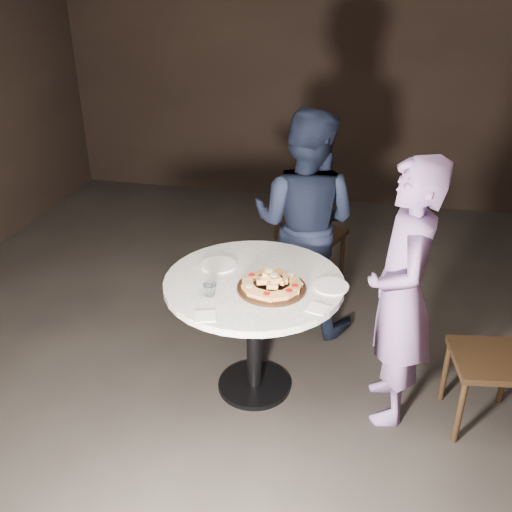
{
  "coord_description": "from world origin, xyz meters",
  "views": [
    {
      "loc": [
        0.52,
        -2.69,
        2.42
      ],
      "look_at": [
        -0.12,
        0.16,
        0.92
      ],
      "focal_mm": 40.0,
      "sensor_mm": 36.0,
      "label": 1
    }
  ],
  "objects_px": {
    "water_glass": "(210,290)",
    "diner_navy": "(304,223)",
    "diner_teal": "(401,295)",
    "chair_far": "(307,230)",
    "chair_right": "(510,351)",
    "table": "(254,301)",
    "focaccia_pile": "(272,282)",
    "serving_board": "(272,288)"
  },
  "relations": [
    {
      "from": "focaccia_pile",
      "to": "chair_right",
      "type": "height_order",
      "value": "focaccia_pile"
    },
    {
      "from": "serving_board",
      "to": "chair_far",
      "type": "distance_m",
      "value": 1.39
    },
    {
      "from": "diner_teal",
      "to": "chair_far",
      "type": "bearing_deg",
      "value": -158.65
    },
    {
      "from": "serving_board",
      "to": "water_glass",
      "type": "height_order",
      "value": "water_glass"
    },
    {
      "from": "serving_board",
      "to": "diner_teal",
      "type": "height_order",
      "value": "diner_teal"
    },
    {
      "from": "chair_right",
      "to": "diner_teal",
      "type": "distance_m",
      "value": 0.68
    },
    {
      "from": "table",
      "to": "chair_far",
      "type": "xyz_separation_m",
      "value": [
        0.14,
        1.28,
        -0.1
      ]
    },
    {
      "from": "table",
      "to": "diner_teal",
      "type": "height_order",
      "value": "diner_teal"
    },
    {
      "from": "focaccia_pile",
      "to": "diner_navy",
      "type": "bearing_deg",
      "value": 86.92
    },
    {
      "from": "water_glass",
      "to": "diner_teal",
      "type": "height_order",
      "value": "diner_teal"
    },
    {
      "from": "table",
      "to": "water_glass",
      "type": "height_order",
      "value": "water_glass"
    },
    {
      "from": "table",
      "to": "chair_right",
      "type": "relative_size",
      "value": 1.49
    },
    {
      "from": "water_glass",
      "to": "diner_navy",
      "type": "height_order",
      "value": "diner_navy"
    },
    {
      "from": "water_glass",
      "to": "table",
      "type": "bearing_deg",
      "value": 48.41
    },
    {
      "from": "focaccia_pile",
      "to": "diner_teal",
      "type": "height_order",
      "value": "diner_teal"
    },
    {
      "from": "table",
      "to": "serving_board",
      "type": "xyz_separation_m",
      "value": [
        0.12,
        -0.08,
        0.16
      ]
    },
    {
      "from": "table",
      "to": "diner_navy",
      "type": "relative_size",
      "value": 0.82
    },
    {
      "from": "diner_navy",
      "to": "water_glass",
      "type": "bearing_deg",
      "value": 81.54
    },
    {
      "from": "chair_right",
      "to": "chair_far",
      "type": "bearing_deg",
      "value": -142.65
    },
    {
      "from": "diner_navy",
      "to": "table",
      "type": "bearing_deg",
      "value": 89.22
    },
    {
      "from": "table",
      "to": "diner_navy",
      "type": "bearing_deg",
      "value": 78.43
    },
    {
      "from": "table",
      "to": "diner_teal",
      "type": "relative_size",
      "value": 0.83
    },
    {
      "from": "table",
      "to": "chair_far",
      "type": "relative_size",
      "value": 1.4
    },
    {
      "from": "water_glass",
      "to": "chair_right",
      "type": "bearing_deg",
      "value": 8.08
    },
    {
      "from": "focaccia_pile",
      "to": "chair_right",
      "type": "bearing_deg",
      "value": 3.93
    },
    {
      "from": "table",
      "to": "serving_board",
      "type": "relative_size",
      "value": 3.37
    },
    {
      "from": "focaccia_pile",
      "to": "table",
      "type": "bearing_deg",
      "value": 146.27
    },
    {
      "from": "water_glass",
      "to": "diner_navy",
      "type": "bearing_deg",
      "value": 70.75
    },
    {
      "from": "focaccia_pile",
      "to": "water_glass",
      "type": "height_order",
      "value": "focaccia_pile"
    },
    {
      "from": "diner_navy",
      "to": "diner_teal",
      "type": "distance_m",
      "value": 1.07
    },
    {
      "from": "focaccia_pile",
      "to": "water_glass",
      "type": "bearing_deg",
      "value": -155.97
    },
    {
      "from": "serving_board",
      "to": "focaccia_pile",
      "type": "relative_size",
      "value": 1.12
    },
    {
      "from": "chair_right",
      "to": "water_glass",
      "type": "bearing_deg",
      "value": -90.63
    },
    {
      "from": "diner_navy",
      "to": "chair_right",
      "type": "bearing_deg",
      "value": 158.07
    },
    {
      "from": "focaccia_pile",
      "to": "chair_far",
      "type": "height_order",
      "value": "chair_far"
    },
    {
      "from": "table",
      "to": "focaccia_pile",
      "type": "distance_m",
      "value": 0.24
    },
    {
      "from": "chair_right",
      "to": "diner_teal",
      "type": "bearing_deg",
      "value": -97.42
    },
    {
      "from": "chair_right",
      "to": "diner_teal",
      "type": "xyz_separation_m",
      "value": [
        -0.62,
        -0.01,
        0.28
      ]
    },
    {
      "from": "diner_navy",
      "to": "focaccia_pile",
      "type": "bearing_deg",
      "value": 97.71
    },
    {
      "from": "table",
      "to": "chair_right",
      "type": "xyz_separation_m",
      "value": [
        1.45,
        0.01,
        -0.13
      ]
    },
    {
      "from": "diner_teal",
      "to": "chair_right",
      "type": "bearing_deg",
      "value": 84.18
    },
    {
      "from": "serving_board",
      "to": "chair_far",
      "type": "height_order",
      "value": "chair_far"
    }
  ]
}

